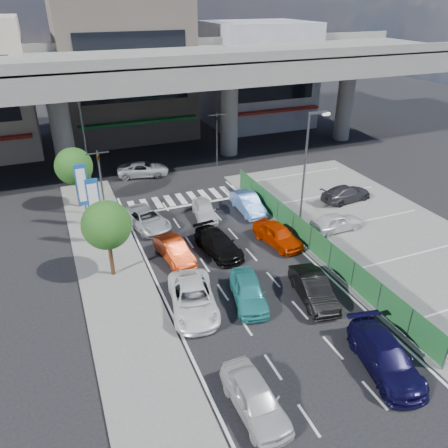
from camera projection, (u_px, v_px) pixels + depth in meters
name	position (u px, v px, depth m)	size (l,w,h in m)	color
ground	(249.00, 286.00, 25.05)	(120.00, 120.00, 0.00)	black
parking_lot	(380.00, 234.00, 30.35)	(12.00, 28.00, 0.06)	#5B5B59
sidewalk_left	(114.00, 275.00, 25.95)	(4.00, 30.00, 0.12)	#5B5B59
fence_run	(319.00, 246.00, 27.22)	(0.16, 22.00, 1.80)	#1E592A
expressway	(147.00, 71.00, 38.96)	(64.00, 14.00, 10.75)	slate
building_center	(125.00, 68.00, 48.53)	(14.00, 10.90, 15.00)	gray
building_east	(258.00, 75.00, 53.76)	(12.00, 10.90, 12.00)	gray
traffic_light_left	(99.00, 167.00, 30.95)	(1.60, 1.24, 5.20)	#595B60
traffic_light_right	(217.00, 126.00, 40.59)	(1.60, 1.24, 5.20)	#595B60
street_lamp_right	(308.00, 159.00, 30.13)	(1.65, 0.22, 8.00)	#595B60
street_lamp_left	(86.00, 134.00, 35.43)	(1.65, 0.22, 8.00)	#595B60
signboard_near	(94.00, 203.00, 27.75)	(0.80, 0.14, 4.70)	#595B60
signboard_far	(82.00, 187.00, 30.07)	(0.80, 0.14, 4.70)	#595B60
tree_near	(107.00, 225.00, 24.40)	(2.80, 2.80, 4.80)	#382314
tree_far	(74.00, 166.00, 32.72)	(2.80, 2.80, 4.80)	#382314
van_white_back_left	(255.00, 398.00, 17.26)	(1.63, 4.05, 1.38)	silver
minivan_navy_back	(386.00, 357.00, 19.21)	(1.93, 4.76, 1.38)	black
sedan_white_mid_left	(193.00, 298.00, 22.89)	(2.29, 4.97, 1.38)	white
taxi_teal_mid	(249.00, 291.00, 23.45)	(1.63, 4.05, 1.38)	teal
hatch_black_mid_right	(313.00, 289.00, 23.65)	(1.46, 4.19, 1.38)	black
taxi_orange_left	(174.00, 250.00, 27.30)	(1.34, 3.84, 1.27)	red
sedan_black_mid	(218.00, 244.00, 28.02)	(1.79, 4.40, 1.28)	black
taxi_orange_right	(278.00, 235.00, 28.97)	(1.63, 4.05, 1.38)	#BD2800
wagon_silver_front_left	(146.00, 219.00, 31.08)	(2.12, 4.59, 1.28)	#A8ABB0
sedan_white_front_mid	(205.00, 210.00, 32.35)	(1.51, 3.76, 1.28)	silver
kei_truck_front_right	(248.00, 203.00, 33.28)	(1.46, 4.19, 1.38)	#517BC5
crossing_wagon_silver	(143.00, 169.00, 39.90)	(2.12, 4.60, 1.28)	silver
parked_sedan_white	(336.00, 222.00, 30.55)	(1.53, 3.81, 1.30)	silver
parked_sedan_dgrey	(346.00, 193.00, 34.94)	(1.77, 4.34, 1.26)	#2D2C31
traffic_cone	(313.00, 227.00, 30.58)	(0.32, 0.32, 0.63)	red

